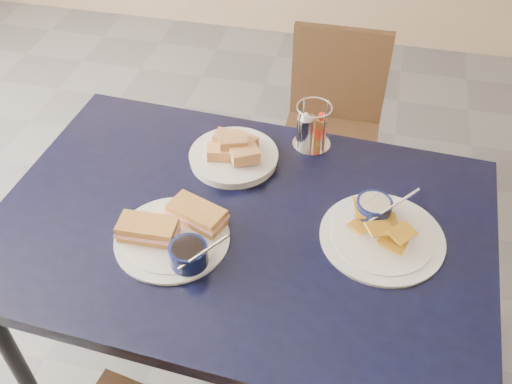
% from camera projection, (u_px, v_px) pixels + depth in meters
% --- Properties ---
extents(dining_table, '(1.29, 0.90, 0.75)m').
position_uv_depth(dining_table, '(241.00, 238.00, 1.48)').
color(dining_table, black).
rests_on(dining_table, ground).
extents(chair_far, '(0.37, 0.35, 0.79)m').
position_uv_depth(chair_far, '(333.00, 117.00, 2.26)').
color(chair_far, '#311E10').
rests_on(chair_far, ground).
extents(sandwich_plate, '(0.31, 0.28, 0.12)m').
position_uv_depth(sandwich_plate, '(176.00, 233.00, 1.37)').
color(sandwich_plate, white).
rests_on(sandwich_plate, dining_table).
extents(plantain_plate, '(0.30, 0.30, 0.12)m').
position_uv_depth(plantain_plate, '(379.00, 227.00, 1.39)').
color(plantain_plate, white).
rests_on(plantain_plate, dining_table).
extents(bread_basket, '(0.24, 0.24, 0.08)m').
position_uv_depth(bread_basket, '(234.00, 154.00, 1.59)').
color(bread_basket, white).
rests_on(bread_basket, dining_table).
extents(condiment_caddy, '(0.11, 0.11, 0.14)m').
position_uv_depth(condiment_caddy, '(311.00, 129.00, 1.62)').
color(condiment_caddy, silver).
rests_on(condiment_caddy, dining_table).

